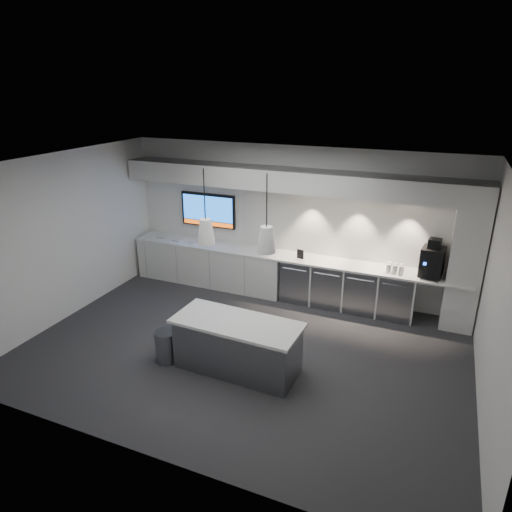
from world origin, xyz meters
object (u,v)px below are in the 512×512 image
at_px(island, 237,345).
at_px(coffee_machine, 432,261).
at_px(bin, 166,346).
at_px(wall_tv, 208,210).

relative_size(island, coffee_machine, 2.87).
bearing_deg(bin, island, 10.81).
height_order(wall_tv, island, wall_tv).
bearing_deg(wall_tv, island, -55.42).
xyz_separation_m(island, coffee_machine, (2.53, 2.71, 0.77)).
relative_size(island, bin, 3.88).
bearing_deg(bin, coffee_machine, 38.73).
relative_size(wall_tv, coffee_machine, 1.83).
bearing_deg(bin, wall_tv, 106.11).
bearing_deg(coffee_machine, island, -126.33).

